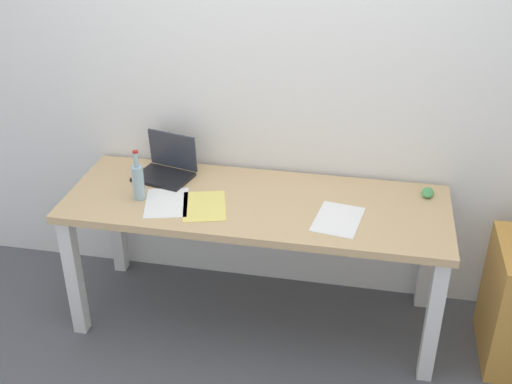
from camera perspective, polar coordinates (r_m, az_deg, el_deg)
The scene contains 9 objects.
ground_plane at distance 3.65m, azimuth 0.00°, elevation -11.00°, with size 8.00×8.00×0.00m, color #515459.
back_wall at distance 3.36m, azimuth 1.36°, elevation 10.91°, with size 5.20×0.08×2.60m, color white.
desk at distance 3.27m, azimuth 0.00°, elevation -2.24°, with size 1.94×0.70×0.75m.
laptop_left at distance 3.47m, azimuth -8.00°, elevation 2.18°, with size 0.33×0.29×0.23m.
beer_bottle at distance 3.24m, azimuth -10.51°, elevation 0.99°, with size 0.06×0.06×0.27m.
computer_mouse at distance 3.37m, azimuth 15.12°, elevation -0.04°, with size 0.06×0.10×0.03m, color #4C9E56.
paper_yellow_folder at distance 3.18m, azimuth -4.65°, elevation -1.26°, with size 0.21×0.30×0.00m, color #F4E06B.
paper_sheet_front_left at distance 3.23m, azimuth -8.00°, elevation -0.95°, with size 0.21×0.30×0.00m, color white.
paper_sheet_front_right at distance 3.08m, azimuth 7.35°, elevation -2.43°, with size 0.21×0.30×0.00m, color white.
Camera 1 is at (0.53, -2.74, 2.34)m, focal length 44.68 mm.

